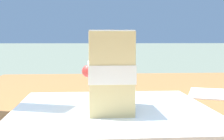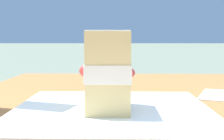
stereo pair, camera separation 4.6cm
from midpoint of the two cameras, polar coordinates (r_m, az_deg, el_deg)
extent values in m
cube|color=white|center=(0.47, 2.82, -8.19)|extent=(0.28, 0.28, 0.01)
cube|color=white|center=(0.47, 2.83, -7.24)|extent=(0.29, 0.29, 0.00)
cube|color=#E0C17A|center=(0.45, 2.35, -4.64)|extent=(0.10, 0.06, 0.04)
cube|color=white|center=(0.45, 2.37, -0.28)|extent=(0.10, 0.06, 0.03)
sphere|color=red|center=(0.46, -1.43, -0.52)|extent=(0.01, 0.01, 0.01)
sphere|color=red|center=(0.42, -1.83, -0.19)|extent=(0.02, 0.02, 0.02)
sphere|color=red|center=(0.45, 6.31, -0.58)|extent=(0.01, 0.01, 0.01)
sphere|color=red|center=(0.47, -0.89, 0.45)|extent=(0.01, 0.01, 0.01)
cube|color=#E0C17A|center=(0.45, 2.39, 4.15)|extent=(0.10, 0.06, 0.04)
cube|color=white|center=(0.45, 2.40, 7.09)|extent=(0.09, 0.06, 0.00)
camera|label=1|loc=(0.02, -87.14, 0.28)|focal=49.73mm
camera|label=2|loc=(0.02, 92.86, -0.28)|focal=49.73mm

